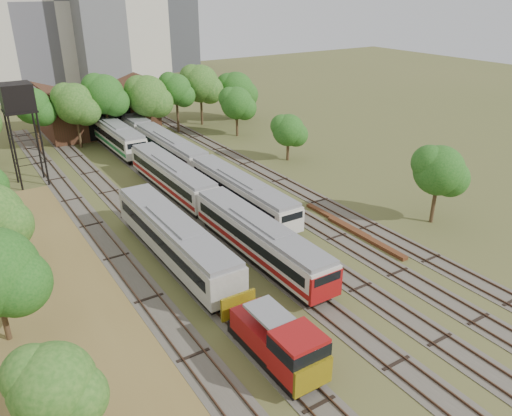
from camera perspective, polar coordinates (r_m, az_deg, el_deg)
ground at (r=35.96m, az=13.05°, el=-12.18°), size 240.00×240.00×0.00m
dry_grass_patch at (r=34.65m, az=-20.11°, el=-14.73°), size 14.00×60.00×0.04m
tracks at (r=53.43m, az=-6.63°, el=0.96°), size 24.60×80.00×0.19m
railcar_red_set at (r=47.86m, az=-5.32°, el=0.51°), size 2.80×34.58×3.46m
railcar_green_set at (r=64.97m, az=-9.75°, el=6.66°), size 2.74×52.08×3.38m
railcar_rear at (r=71.84m, az=-15.66°, el=7.91°), size 2.93×16.08×3.63m
shunter_locomotive at (r=30.43m, az=2.78°, el=-15.25°), size 2.62×8.10×3.43m
old_grey_coach at (r=41.17m, az=-9.28°, el=-3.51°), size 3.02×18.00×3.74m
water_tower at (r=60.39m, az=-25.60°, el=11.06°), size 3.30×3.30×11.42m
rail_pile_near at (r=46.09m, az=12.35°, el=-3.25°), size 0.63×9.50×0.32m
rail_pile_far at (r=48.83m, az=9.19°, el=-1.38°), size 0.55×8.75×0.28m
maintenance_shed at (r=82.11m, az=-17.52°, el=10.38°), size 16.45×11.55×7.58m
tree_band_far at (r=75.84m, az=-14.12°, el=12.28°), size 45.04×9.86×9.74m
tree_band_right at (r=62.09m, az=5.72°, el=8.99°), size 5.05×40.74×7.61m
tower_centre at (r=121.76m, az=-23.08°, el=21.02°), size 20.00×18.00×36.00m
tower_far_right at (r=141.09m, az=-10.09°, el=21.00°), size 12.00×12.00×28.00m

